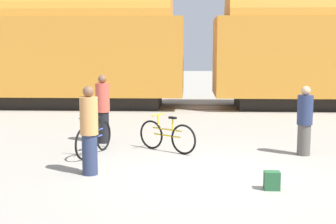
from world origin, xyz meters
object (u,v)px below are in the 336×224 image
(person_in_red, at_px, (103,109))
(backpack, at_px, (272,181))
(freight_train, at_px, (199,43))
(bicycle_yellow, at_px, (167,136))
(person_in_tan, at_px, (89,131))
(person_in_navy, at_px, (305,121))
(bicycle_blue, at_px, (94,139))

(person_in_red, xyz_separation_m, backpack, (3.80, -3.99, -0.74))
(freight_train, bearing_deg, backpack, -84.58)
(bicycle_yellow, xyz_separation_m, person_in_tan, (-1.46, -2.16, 0.52))
(person_in_tan, bearing_deg, freight_train, -5.19)
(freight_train, bearing_deg, bicycle_yellow, -96.40)
(freight_train, distance_m, person_in_navy, 9.22)
(person_in_tan, distance_m, backpack, 3.68)
(freight_train, relative_size, bicycle_blue, 14.93)
(person_in_navy, bearing_deg, bicycle_yellow, 31.68)
(person_in_tan, xyz_separation_m, person_in_navy, (4.74, 1.92, -0.08))
(person_in_navy, bearing_deg, person_in_tan, 57.86)
(bicycle_yellow, height_order, person_in_navy, person_in_navy)
(person_in_navy, distance_m, backpack, 3.12)
(freight_train, distance_m, person_in_red, 8.18)
(freight_train, relative_size, person_in_tan, 14.09)
(bicycle_blue, distance_m, backpack, 4.58)
(bicycle_yellow, bearing_deg, person_in_tan, -124.08)
(freight_train, bearing_deg, bicycle_blue, -106.75)
(bicycle_yellow, relative_size, person_in_navy, 0.87)
(backpack, bearing_deg, person_in_tan, 166.12)
(person_in_red, distance_m, person_in_navy, 5.18)
(person_in_navy, bearing_deg, bicycle_blue, 37.93)
(bicycle_blue, relative_size, person_in_navy, 1.03)
(bicycle_yellow, bearing_deg, bicycle_blue, -166.25)
(bicycle_yellow, relative_size, person_in_red, 0.79)
(bicycle_yellow, bearing_deg, backpack, -55.94)
(freight_train, distance_m, bicycle_blue, 9.58)
(freight_train, xyz_separation_m, person_in_tan, (-2.41, -10.63, -1.82))
(person_in_tan, xyz_separation_m, backpack, (3.50, -0.87, -0.73))
(backpack, bearing_deg, person_in_red, 133.60)
(person_in_tan, relative_size, backpack, 5.30)
(bicycle_blue, xyz_separation_m, backpack, (3.77, -2.60, -0.22))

